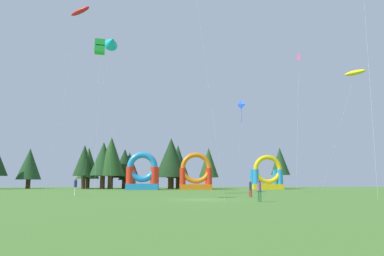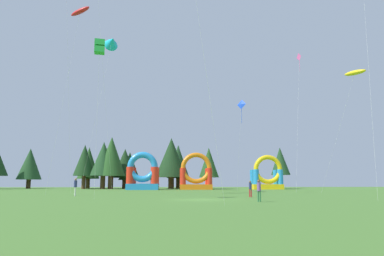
# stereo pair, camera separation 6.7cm
# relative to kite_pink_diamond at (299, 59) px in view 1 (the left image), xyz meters

# --- Properties ---
(ground_plane) EXTENTS (120.00, 120.00, 0.00)m
(ground_plane) POSITION_rel_kite_pink_diamond_xyz_m (-18.32, -23.95, -21.30)
(ground_plane) COLOR #47752D
(kite_pink_diamond) EXTENTS (3.91, 6.38, 22.10)m
(kite_pink_diamond) POSITION_rel_kite_pink_diamond_xyz_m (0.00, 0.00, 0.00)
(kite_pink_diamond) COLOR #EA599E
(kite_pink_diamond) RESTS_ON ground_plane
(kite_blue_diamond) EXTENTS (0.91, 3.89, 12.04)m
(kite_blue_diamond) POSITION_rel_kite_pink_diamond_xyz_m (-11.67, -8.94, -9.85)
(kite_blue_diamond) COLOR blue
(kite_blue_diamond) RESTS_ON ground_plane
(kite_cyan_delta) EXTENTS (4.89, 2.85, 24.19)m
(kite_cyan_delta) POSITION_rel_kite_pink_diamond_xyz_m (-30.23, -1.46, 1.66)
(kite_cyan_delta) COLOR #19B7CC
(kite_cyan_delta) RESTS_ON ground_plane
(kite_yellow_parafoil) EXTENTS (3.45, 7.58, 14.95)m
(kite_yellow_parafoil) POSITION_rel_kite_pink_diamond_xyz_m (1.15, -14.46, -6.87)
(kite_yellow_parafoil) COLOR yellow
(kite_yellow_parafoil) RESTS_ON ground_plane
(kite_green_box) EXTENTS (0.99, 2.46, 13.69)m
(kite_green_box) POSITION_rel_kite_pink_diamond_xyz_m (-27.11, -24.39, -8.21)
(kite_green_box) COLOR green
(kite_green_box) RESTS_ON ground_plane
(kite_red_parafoil) EXTENTS (4.66, 2.94, 21.26)m
(kite_red_parafoil) POSITION_rel_kite_pink_diamond_xyz_m (-31.29, -15.96, -0.74)
(kite_red_parafoil) COLOR red
(kite_red_parafoil) RESTS_ON ground_plane
(person_midfield) EXTENTS (0.39, 0.39, 1.86)m
(person_midfield) POSITION_rel_kite_pink_diamond_xyz_m (-30.87, -15.89, -20.19)
(person_midfield) COLOR silver
(person_midfield) RESTS_ON ground_plane
(person_left_edge) EXTENTS (0.40, 0.40, 1.67)m
(person_left_edge) POSITION_rel_kite_pink_diamond_xyz_m (-14.13, -27.23, -20.31)
(person_left_edge) COLOR #33723F
(person_left_edge) RESTS_ON ground_plane
(person_far_side) EXTENTS (0.29, 0.29, 1.58)m
(person_far_side) POSITION_rel_kite_pink_diamond_xyz_m (-13.07, -19.57, -20.36)
(person_far_side) COLOR #B21E26
(person_far_side) RESTS_ON ground_plane
(inflatable_blue_arch) EXTENTS (5.55, 3.73, 6.32)m
(inflatable_blue_arch) POSITION_rel_kite_pink_diamond_xyz_m (-3.00, 11.07, -19.06)
(inflatable_blue_arch) COLOR yellow
(inflatable_blue_arch) RESTS_ON ground_plane
(inflatable_orange_dome) EXTENTS (5.59, 4.83, 6.64)m
(inflatable_orange_dome) POSITION_rel_kite_pink_diamond_xyz_m (-25.90, 9.25, -18.93)
(inflatable_orange_dome) COLOR #268CD8
(inflatable_orange_dome) RESTS_ON ground_plane
(inflatable_yellow_castle) EXTENTS (5.79, 3.69, 6.64)m
(inflatable_yellow_castle) POSITION_rel_kite_pink_diamond_xyz_m (-16.37, 10.24, -18.92)
(inflatable_yellow_castle) COLOR orange
(inflatable_yellow_castle) RESTS_ON ground_plane
(tree_row_1) EXTENTS (4.90, 4.90, 8.24)m
(tree_row_1) POSITION_rel_kite_pink_diamond_xyz_m (-50.15, 20.53, -16.30)
(tree_row_1) COLOR #4C331E
(tree_row_1) RESTS_ON ground_plane
(tree_row_2) EXTENTS (4.58, 4.58, 8.57)m
(tree_row_2) POSITION_rel_kite_pink_diamond_xyz_m (-38.15, 20.61, -16.06)
(tree_row_2) COLOR #4C331E
(tree_row_2) RESTS_ON ground_plane
(tree_row_3) EXTENTS (4.20, 4.20, 8.69)m
(tree_row_3) POSITION_rel_kite_pink_diamond_xyz_m (-37.98, 16.33, -15.74)
(tree_row_3) COLOR #4C331E
(tree_row_3) RESTS_ON ground_plane
(tree_row_4) EXTENTS (5.18, 5.18, 9.21)m
(tree_row_4) POSITION_rel_kite_pink_diamond_xyz_m (-34.25, 16.14, -15.47)
(tree_row_4) COLOR #4C331E
(tree_row_4) RESTS_ON ground_plane
(tree_row_5) EXTENTS (5.64, 5.64, 10.24)m
(tree_row_5) POSITION_rel_kite_pink_diamond_xyz_m (-32.74, 16.19, -14.98)
(tree_row_5) COLOR #4C331E
(tree_row_5) RESTS_ON ground_plane
(tree_row_6) EXTENTS (4.85, 4.85, 8.15)m
(tree_row_6) POSITION_rel_kite_pink_diamond_xyz_m (-30.48, 19.36, -16.18)
(tree_row_6) COLOR #4C331E
(tree_row_6) RESTS_ON ground_plane
(tree_row_7) EXTENTS (4.46, 4.46, 7.53)m
(tree_row_7) POSITION_rel_kite_pink_diamond_xyz_m (-29.59, 20.13, -16.70)
(tree_row_7) COLOR #4C331E
(tree_row_7) RESTS_ON ground_plane
(tree_row_8) EXTENTS (6.39, 6.39, 10.21)m
(tree_row_8) POSITION_rel_kite_pink_diamond_xyz_m (-20.89, 17.16, -15.10)
(tree_row_8) COLOR #4C331E
(tree_row_8) RESTS_ON ground_plane
(tree_row_9) EXTENTS (4.87, 4.87, 9.18)m
(tree_row_9) POSITION_rel_kite_pink_diamond_xyz_m (-19.44, 21.04, -15.68)
(tree_row_9) COLOR #4C331E
(tree_row_9) RESTS_ON ground_plane
(tree_row_10) EXTENTS (3.98, 3.98, 8.20)m
(tree_row_10) POSITION_rel_kite_pink_diamond_xyz_m (-13.33, 16.46, -16.13)
(tree_row_10) COLOR #4C331E
(tree_row_10) RESTS_ON ground_plane
(tree_row_11) EXTENTS (3.95, 3.95, 8.52)m
(tree_row_11) POSITION_rel_kite_pink_diamond_xyz_m (1.92, 18.42, -15.72)
(tree_row_11) COLOR #4C331E
(tree_row_11) RESTS_ON ground_plane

